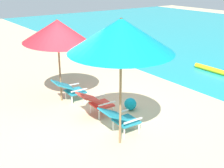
# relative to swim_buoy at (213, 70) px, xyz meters

# --- Properties ---
(ground_plane) EXTENTS (40.00, 40.00, 0.00)m
(ground_plane) POSITION_rel_swim_buoy_xyz_m (0.47, -1.59, -0.10)
(ground_plane) COLOR #CCB78E
(swim_buoy) EXTENTS (1.60, 0.18, 0.18)m
(swim_buoy) POSITION_rel_swim_buoy_xyz_m (0.00, 0.00, 0.00)
(swim_buoy) COLOR yellow
(swim_buoy) RESTS_ON ocean_band
(lounge_chair_left) EXTENTS (0.59, 0.90, 0.68)m
(lounge_chair_left) POSITION_rel_swim_buoy_xyz_m (-0.70, -5.66, 0.31)
(lounge_chair_left) COLOR teal
(lounge_chair_left) RESTS_ON ground_plane
(lounge_chair_center) EXTENTS (0.58, 0.90, 0.68)m
(lounge_chair_center) POSITION_rel_swim_buoy_xyz_m (0.51, -5.55, 0.31)
(lounge_chair_center) COLOR red
(lounge_chair_center) RESTS_ON ground_plane
(lounge_chair_right) EXTENTS (0.57, 0.89, 0.68)m
(lounge_chair_right) POSITION_rel_swim_buoy_xyz_m (1.62, -5.62, 0.31)
(lounge_chair_right) COLOR teal
(lounge_chair_right) RESTS_ON ground_plane
(beach_umbrella_left) EXTENTS (2.62, 2.61, 2.39)m
(beach_umbrella_left) POSITION_rel_swim_buoy_xyz_m (-0.93, -5.82, 1.92)
(beach_umbrella_left) COLOR olive
(beach_umbrella_left) RESTS_ON ground_plane
(beach_umbrella_right) EXTENTS (2.97, 2.97, 2.70)m
(beach_umbrella_right) POSITION_rel_swim_buoy_xyz_m (1.93, -5.85, 2.25)
(beach_umbrella_right) COLOR olive
(beach_umbrella_right) RESTS_ON ground_plane
(beach_ball) EXTENTS (0.33, 0.33, 0.33)m
(beach_ball) POSITION_rel_swim_buoy_xyz_m (0.74, -4.60, 0.07)
(beach_ball) COLOR #0A93AD
(beach_ball) RESTS_ON ground_plane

